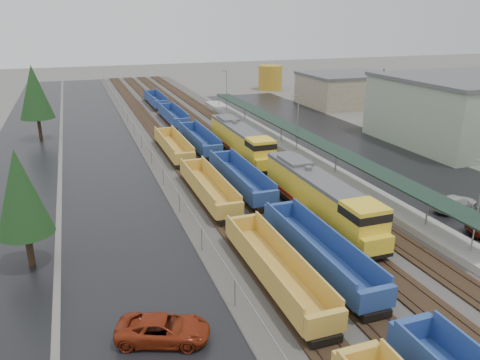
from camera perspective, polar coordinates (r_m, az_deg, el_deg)
The scene contains 18 objects.
ballast_strip at distance 68.74m, azimuth -3.99°, elevation 4.58°, with size 20.00×160.00×0.08m, color #302D2B.
trackbed at distance 68.71m, azimuth -3.99°, elevation 4.68°, with size 14.60×160.00×0.22m.
west_parking_lot at distance 66.48m, azimuth -16.54°, elevation 3.27°, with size 10.00×160.00×0.02m, color black.
west_road at distance 66.83m, azimuth -25.10°, elevation 2.30°, with size 9.00×160.00×0.02m, color black.
east_commuter_lot at distance 67.67m, azimuth 14.13°, elevation 3.77°, with size 16.00×100.00×0.02m, color black.
station_platform at distance 62.83m, azimuth 6.90°, elevation 3.72°, with size 3.00×80.00×8.00m.
chainlink_fence at distance 65.03m, azimuth -11.75°, elevation 4.79°, with size 0.08×160.04×2.02m.
distant_hills at distance 224.35m, azimuth -3.45°, elevation 14.87°, with size 301.00×140.00×25.20m.
tree_west_near at distance 36.29m, azimuth -25.20°, elevation -1.41°, with size 3.96×3.96×9.00m.
tree_west_far at distance 74.99m, azimuth -23.77°, elevation 9.79°, with size 4.84×4.84×11.00m.
tree_east at distance 77.88m, azimuth 16.91°, elevation 10.39°, with size 4.40×4.40×10.00m.
locomotive_lead at distance 42.19m, azimuth 9.80°, elevation -2.12°, with size 2.86×18.84×4.27m.
locomotive_trail at distance 60.42m, azimuth 0.14°, elevation 4.76°, with size 2.86×18.84×4.27m.
well_string_yellow at distance 32.70m, azimuth 4.31°, elevation -10.78°, with size 2.59×81.84×2.29m.
well_string_blue at distance 49.71m, azimuth -0.01°, elevation 0.16°, with size 2.67×118.56×2.37m.
storage_tank at distance 119.63m, azimuth 3.71°, elevation 12.35°, with size 5.94×5.94×5.94m, color #B28923.
parked_car_west_c at distance 28.20m, azimuth -9.35°, elevation -17.52°, with size 5.32×2.45×1.48m, color maroon.
parked_car_east_c at distance 49.02m, azimuth 24.83°, elevation -2.58°, with size 4.97×2.02×1.44m, color silver.
Camera 1 is at (-17.72, -4.07, 17.56)m, focal length 35.00 mm.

